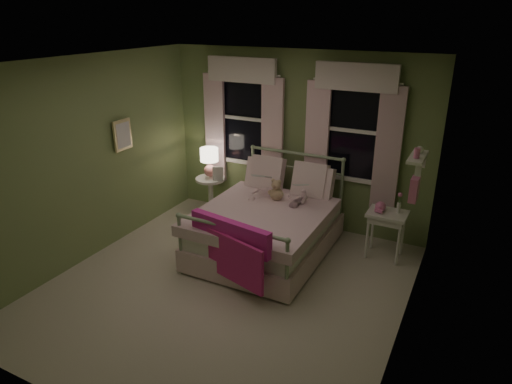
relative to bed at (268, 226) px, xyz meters
The scene contains 18 objects.
room_shell 1.37m from the bed, 93.69° to the right, with size 4.20×4.20×4.20m.
bed is the anchor object (origin of this frame).
pink_throw 1.05m from the bed, 90.00° to the right, with size 1.10×0.39×0.71m.
child_left 0.75m from the bed, 123.60° to the left, with size 0.27×0.18×0.73m, color #F7D1DD.
child_right 0.72m from the bed, 56.40° to the left, with size 0.32×0.25×0.65m, color #F7D1DD.
book_left 0.66m from the bed, 148.52° to the left, with size 0.20×0.27×0.03m, color beige.
book_right 0.63m from the bed, 31.48° to the left, with size 0.20×0.27×0.02m, color beige.
teddy_bear 0.49m from the bed, 90.00° to the left, with size 0.23×0.19×0.31m.
nightstand_left 1.46m from the bed, 153.90° to the left, with size 0.46×0.46×0.65m.
table_lamp 1.57m from the bed, 153.90° to the left, with size 0.28×0.28×0.45m.
book_nightstand 1.36m from the bed, 155.10° to the left, with size 0.16×0.22×0.02m, color beige.
nightstand_right 1.57m from the bed, 21.62° to the left, with size 0.50×0.40×0.64m.
pink_toy 1.50m from the bed, 22.88° to the left, with size 0.14×0.19×0.14m.
bud_vase 1.74m from the bed, 21.70° to the left, with size 0.06×0.06×0.28m.
window_left 1.84m from the bed, 132.11° to the left, with size 1.34×0.13×1.96m.
window_right 1.78m from the bed, 52.25° to the left, with size 1.34×0.13×1.96m.
wall_shelf 2.18m from the bed, ahead, with size 0.15×0.50×0.60m.
framed_picture 2.34m from the bed, 168.29° to the right, with size 0.03×0.32×0.42m.
Camera 1 is at (2.43, -3.98, 3.08)m, focal length 32.00 mm.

